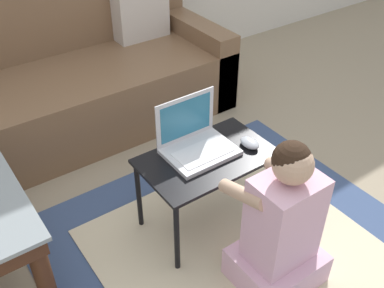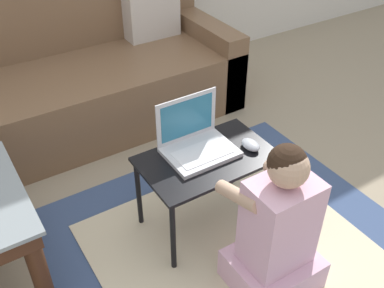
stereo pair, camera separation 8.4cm
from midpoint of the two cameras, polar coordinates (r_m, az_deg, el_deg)
ground_plane at (r=2.18m, az=1.75°, el=-11.85°), size 16.00×16.00×0.00m
area_rug at (r=2.14m, az=6.26°, el=-13.25°), size 1.63×1.50×0.01m
couch at (r=2.90m, az=-14.07°, el=7.60°), size 2.04×0.82×0.82m
laptop_desk at (r=2.02m, az=3.10°, el=-2.79°), size 0.60×0.37×0.40m
laptop at (r=2.00m, az=1.84°, el=0.03°), size 0.31×0.23×0.24m
computer_mouse at (r=2.05m, az=8.61°, el=-0.11°), size 0.07×0.10×0.04m
person_seated at (r=1.84m, az=12.05°, el=-10.97°), size 0.35×0.38×0.72m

